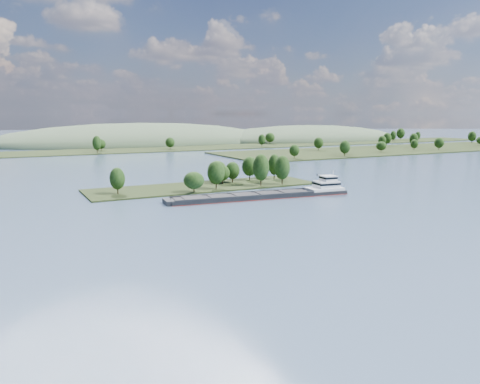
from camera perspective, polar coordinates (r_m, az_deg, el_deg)
ground at (r=151.27m, az=4.46°, el=-2.57°), size 1800.00×1800.00×0.00m
tree_island at (r=204.94m, az=-2.47°, el=1.74°), size 100.00×32.70×15.11m
right_bank at (r=436.26m, az=18.20°, el=5.01°), size 320.00×90.00×14.76m
back_shoreline at (r=415.98m, az=-15.05°, el=4.93°), size 900.00×60.00×15.48m
hill_east at (r=584.40m, az=8.20°, el=6.32°), size 260.00×140.00×36.00m
hill_west at (r=525.18m, az=-12.01°, el=5.86°), size 320.00×160.00×44.00m
cargo_barge at (r=179.51m, az=3.91°, el=-0.24°), size 73.23×16.49×9.83m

